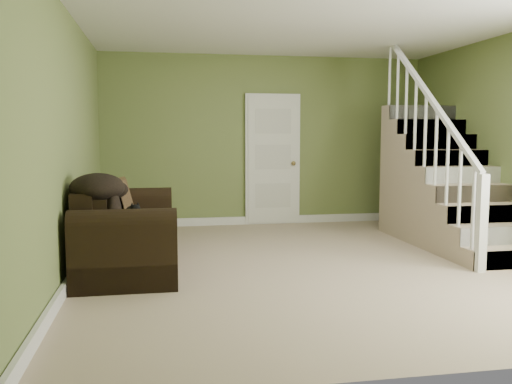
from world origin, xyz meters
name	(u,v)px	position (x,y,z in m)	size (l,w,h in m)	color
floor	(315,264)	(0.00, 0.00, 0.00)	(5.00, 5.50, 0.01)	tan
ceiling	(318,17)	(0.00, 0.00, 2.60)	(5.00, 5.50, 0.01)	white
wall_back	(266,141)	(0.00, 2.75, 1.30)	(5.00, 0.04, 2.60)	olive
wall_front	(459,150)	(0.00, -2.75, 1.30)	(5.00, 0.04, 2.60)	olive
wall_left	(70,144)	(-2.50, 0.00, 1.30)	(0.04, 5.50, 2.60)	olive
baseboard_back	(266,220)	(0.00, 2.72, 0.06)	(5.00, 0.04, 0.12)	white
baseboard_left	(77,268)	(-2.47, 0.00, 0.06)	(0.04, 5.50, 0.12)	white
door	(273,160)	(0.10, 2.71, 1.01)	(0.86, 0.12, 2.02)	white
staircase	(442,192)	(1.99, 0.97, 0.64)	(1.00, 2.51, 2.82)	tan
sofa	(125,235)	(-2.02, 0.29, 0.33)	(0.94, 2.18, 0.86)	black
side_table	(111,217)	(-2.27, 1.72, 0.31)	(0.53, 0.53, 0.84)	black
cat	(133,213)	(-1.93, 0.38, 0.55)	(0.26, 0.46, 0.22)	black
banana	(149,225)	(-1.75, -0.07, 0.49)	(0.05, 0.17, 0.05)	gold
throw_pillow	(126,197)	(-2.04, 1.04, 0.65)	(0.11, 0.45, 0.45)	#543421
throw_blanket	(97,188)	(-2.23, -0.25, 0.89)	(0.50, 0.66, 0.27)	black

